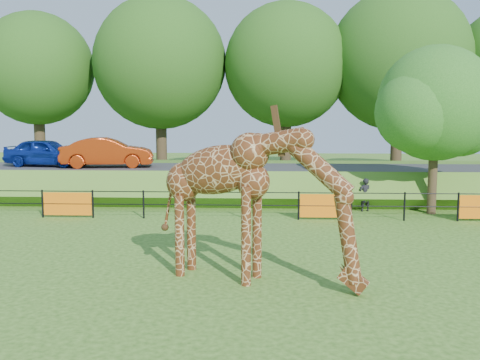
{
  "coord_description": "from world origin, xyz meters",
  "views": [
    {
      "loc": [
        0.71,
        -12.26,
        3.97
      ],
      "look_at": [
        -0.06,
        4.07,
        2.0
      ],
      "focal_mm": 40.0,
      "sensor_mm": 36.0,
      "label": 1
    }
  ],
  "objects": [
    {
      "name": "perimeter_fence",
      "position": [
        0.0,
        8.0,
        0.55
      ],
      "size": [
        28.07,
        0.1,
        1.1
      ],
      "primitive_type": null,
      "color": "black",
      "rests_on": "ground"
    },
    {
      "name": "bg_tree_line",
      "position": [
        1.89,
        22.0,
        7.19
      ],
      "size": [
        37.3,
        8.8,
        11.82
      ],
      "color": "#362718",
      "rests_on": "ground"
    },
    {
      "name": "road",
      "position": [
        0.0,
        14.0,
        1.36
      ],
      "size": [
        40.0,
        5.0,
        0.12
      ],
      "primitive_type": "cube",
      "color": "#303133",
      "rests_on": "embankment"
    },
    {
      "name": "giraffe",
      "position": [
        0.55,
        0.2,
        1.87
      ],
      "size": [
        5.22,
        2.78,
        3.73
      ],
      "primitive_type": null,
      "rotation": [
        0.0,
        0.0,
        -0.37
      ],
      "color": "#552811",
      "rests_on": "ground"
    },
    {
      "name": "visitor",
      "position": [
        4.87,
        9.98,
        0.69
      ],
      "size": [
        0.59,
        0.47,
        1.39
      ],
      "primitive_type": "imported",
      "rotation": [
        0.0,
        0.0,
        3.46
      ],
      "color": "black",
      "rests_on": "ground"
    },
    {
      "name": "embankment",
      "position": [
        0.0,
        15.5,
        0.65
      ],
      "size": [
        40.0,
        9.0,
        1.3
      ],
      "primitive_type": "cube",
      "color": "#2D5816",
      "rests_on": "ground"
    },
    {
      "name": "ground",
      "position": [
        0.0,
        0.0,
        0.0
      ],
      "size": [
        90.0,
        90.0,
        0.0
      ],
      "primitive_type": "plane",
      "color": "#2D5816",
      "rests_on": "ground"
    },
    {
      "name": "car_blue",
      "position": [
        -10.39,
        14.29,
        2.12
      ],
      "size": [
        4.31,
        2.17,
        1.41
      ],
      "primitive_type": "imported",
      "rotation": [
        0.0,
        0.0,
        1.45
      ],
      "color": "#1330A1",
      "rests_on": "road"
    },
    {
      "name": "tree_east",
      "position": [
        7.6,
        9.63,
        4.28
      ],
      "size": [
        5.4,
        4.71,
        6.76
      ],
      "color": "#362718",
      "rests_on": "ground"
    },
    {
      "name": "car_red",
      "position": [
        -7.14,
        13.92,
        2.16
      ],
      "size": [
        4.66,
        2.22,
        1.47
      ],
      "primitive_type": "imported",
      "rotation": [
        0.0,
        0.0,
        1.72
      ],
      "color": "#B2330C",
      "rests_on": "road"
    }
  ]
}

